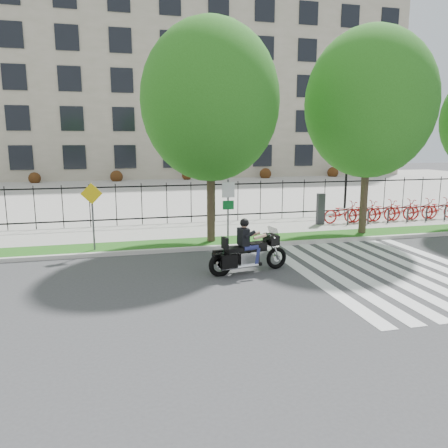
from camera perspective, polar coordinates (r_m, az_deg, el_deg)
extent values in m
plane|color=#3A3A3C|center=(13.09, 2.62, -7.62)|extent=(120.00, 120.00, 0.00)
cube|color=#BBB8B0|center=(16.89, -1.34, -3.11)|extent=(60.00, 0.20, 0.15)
cube|color=#1A5314|center=(17.69, -1.94, -2.46)|extent=(60.00, 1.50, 0.15)
cube|color=gray|center=(20.09, -3.43, -0.87)|extent=(60.00, 3.50, 0.15)
cube|color=gray|center=(37.29, -8.40, 4.41)|extent=(80.00, 34.00, 0.10)
cube|color=gray|center=(57.31, -10.75, 16.51)|extent=(60.00, 20.00, 20.00)
cylinder|color=black|center=(27.56, 15.68, 5.97)|extent=(0.14, 0.14, 4.00)
cylinder|color=black|center=(27.48, 15.88, 9.92)|extent=(0.06, 0.70, 0.70)
sphere|color=white|center=(27.31, 15.24, 10.16)|extent=(0.36, 0.36, 0.36)
sphere|color=white|center=(27.65, 16.53, 10.10)|extent=(0.36, 0.36, 0.36)
cylinder|color=#32271B|center=(17.36, -1.73, 4.04)|extent=(0.32, 0.32, 3.88)
ellipsoid|color=#205513|center=(17.30, -1.80, 15.75)|extent=(5.32, 5.32, 6.12)
cylinder|color=#32271B|center=(19.94, 17.87, 4.45)|extent=(0.32, 0.32, 3.91)
ellipsoid|color=#205513|center=(19.90, 18.49, 14.75)|extent=(5.42, 5.42, 6.24)
cube|color=#2D2D33|center=(21.60, 12.50, 1.94)|extent=(0.35, 0.25, 1.50)
imported|color=#B11614|center=(22.19, 15.26, 1.48)|extent=(2.03, 0.71, 1.07)
cylinder|color=#2D2D33|center=(21.79, 15.87, 0.79)|extent=(0.08, 0.08, 0.70)
imported|color=#B11614|center=(22.74, 17.68, 1.57)|extent=(2.03, 0.71, 1.07)
cylinder|color=#2D2D33|center=(22.35, 18.32, 0.90)|extent=(0.08, 0.08, 0.70)
imported|color=#B11614|center=(23.34, 19.99, 1.65)|extent=(2.03, 0.71, 1.07)
cylinder|color=#2D2D33|center=(22.96, 20.65, 1.00)|extent=(0.08, 0.08, 0.70)
imported|color=#B11614|center=(23.96, 22.18, 1.73)|extent=(2.03, 0.71, 1.07)
cylinder|color=#2D2D33|center=(23.60, 22.85, 1.10)|extent=(0.08, 0.08, 0.70)
imported|color=#B11614|center=(24.63, 24.25, 1.80)|extent=(2.03, 0.71, 1.07)
cylinder|color=#2D2D33|center=(24.27, 24.94, 1.18)|extent=(0.08, 0.08, 0.70)
imported|color=#B11614|center=(25.32, 26.21, 1.86)|extent=(2.03, 0.71, 1.07)
cylinder|color=#2D2D33|center=(24.97, 26.91, 1.26)|extent=(0.08, 0.08, 0.70)
cylinder|color=#59595B|center=(17.26, 0.53, 1.69)|extent=(0.07, 0.07, 2.50)
cube|color=white|center=(17.10, 0.57, 4.48)|extent=(0.50, 0.03, 0.60)
cube|color=#0C6626|center=(17.18, 0.56, 2.49)|extent=(0.45, 0.03, 0.35)
cylinder|color=#59595B|center=(16.76, -16.75, 0.78)|extent=(0.07, 0.07, 2.40)
cube|color=yellow|center=(16.59, -16.92, 3.81)|extent=(0.78, 0.03, 0.78)
torus|color=black|center=(14.45, 6.86, -4.43)|extent=(0.74, 0.26, 0.73)
torus|color=black|center=(13.58, -0.49, -5.35)|extent=(0.78, 0.28, 0.77)
cube|color=black|center=(14.19, 6.18, -2.02)|extent=(0.41, 0.62, 0.32)
cube|color=#26262B|center=(14.17, 6.46, -1.04)|extent=(0.24, 0.55, 0.32)
cube|color=silver|center=(13.93, 3.11, -4.45)|extent=(0.68, 0.46, 0.42)
cube|color=black|center=(13.98, 4.28, -2.94)|extent=(0.63, 0.45, 0.27)
cube|color=black|center=(13.69, 1.74, -3.30)|extent=(0.79, 0.50, 0.15)
cube|color=black|center=(13.46, 0.12, -2.52)|extent=(0.16, 0.37, 0.36)
cube|color=black|center=(13.31, 0.67, -4.93)|extent=(0.55, 0.25, 0.42)
cube|color=black|center=(13.87, -0.40, -4.28)|extent=(0.55, 0.25, 0.42)
cube|color=black|center=(13.69, 2.55, -1.68)|extent=(0.32, 0.46, 0.55)
sphere|color=tan|center=(13.62, 2.68, -0.02)|extent=(0.24, 0.24, 0.24)
sphere|color=black|center=(13.62, 2.68, 0.15)|extent=(0.28, 0.28, 0.28)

